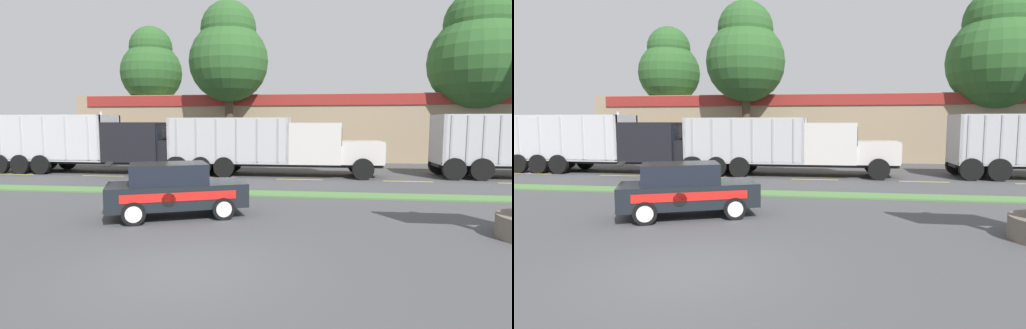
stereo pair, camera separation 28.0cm
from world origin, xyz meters
TOP-DOWN VIEW (x-y plane):
  - ground_plane at (0.00, 0.00)m, footprint 600.00×600.00m
  - grass_verge at (0.00, 8.66)m, footprint 120.00×1.20m
  - centre_line_2 at (-14.23, 13.26)m, footprint 2.40×0.14m
  - centre_line_3 at (-8.83, 13.26)m, footprint 2.40×0.14m
  - centre_line_4 at (-3.43, 13.26)m, footprint 2.40×0.14m
  - centre_line_5 at (1.97, 13.26)m, footprint 2.40×0.14m
  - centre_line_6 at (7.37, 13.26)m, footprint 2.40×0.14m
  - dump_truck_lead at (1.44, 14.74)m, footprint 11.60×2.75m
  - dump_truck_mid at (-8.78, 14.74)m, footprint 12.30×2.81m
  - rally_car at (-1.66, 4.41)m, footprint 4.50×3.22m
  - store_building_backdrop at (4.36, 28.73)m, footprint 40.93×12.10m
  - tree_behind_left at (14.08, 23.08)m, footprint 6.64×6.64m
  - tree_behind_centre at (-10.47, 24.62)m, footprint 4.98×4.98m
  - tree_behind_right at (-3.44, 21.79)m, footprint 5.77×5.77m

SIDE VIEW (x-z plane):
  - ground_plane at x=0.00m, z-range 0.00..0.00m
  - centre_line_2 at x=-14.23m, z-range 0.00..0.01m
  - centre_line_3 at x=-8.83m, z-range 0.00..0.01m
  - centre_line_4 at x=-3.43m, z-range 0.00..0.01m
  - centre_line_5 at x=1.97m, z-range 0.00..0.01m
  - centre_line_6 at x=7.37m, z-range 0.00..0.01m
  - grass_verge at x=0.00m, z-range 0.00..0.06m
  - rally_car at x=-1.66m, z-range 0.01..1.71m
  - dump_truck_lead at x=1.44m, z-range -0.08..3.12m
  - dump_truck_mid at x=-8.78m, z-range -0.20..3.35m
  - store_building_backdrop at x=4.36m, z-range 0.00..5.09m
  - tree_behind_centre at x=-10.47m, z-range 2.10..12.87m
  - tree_behind_left at x=14.08m, z-range 1.79..13.99m
  - tree_behind_right at x=-3.44m, z-range 2.06..13.74m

